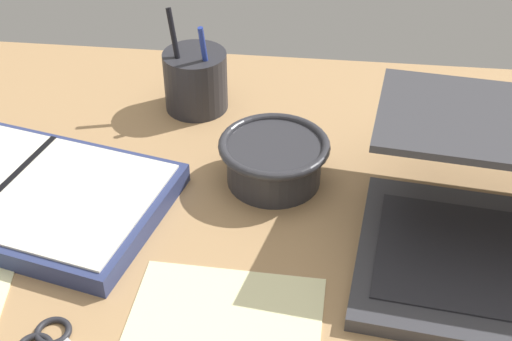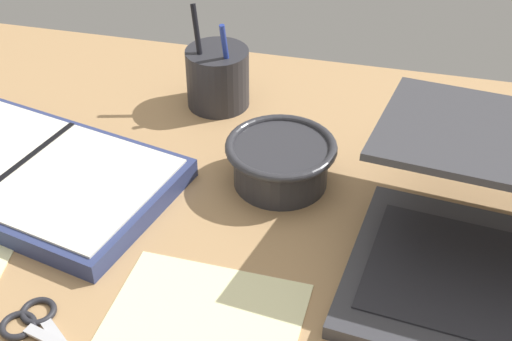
% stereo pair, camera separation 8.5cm
% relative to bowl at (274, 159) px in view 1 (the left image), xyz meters
% --- Properties ---
extents(desk_top, '(1.40, 1.00, 0.02)m').
position_rel_bowl_xyz_m(desk_top, '(-0.04, -0.16, -0.04)').
color(desk_top, tan).
rests_on(desk_top, ground).
extents(bowl, '(0.14, 0.14, 0.06)m').
position_rel_bowl_xyz_m(bowl, '(0.00, 0.00, 0.00)').
color(bowl, '#2D2D33').
rests_on(bowl, desk_top).
extents(pen_cup, '(0.09, 0.09, 0.16)m').
position_rel_bowl_xyz_m(pen_cup, '(-0.13, 0.17, 0.01)').
color(pen_cup, '#28282D').
rests_on(pen_cup, desk_top).
extents(planner, '(0.44, 0.31, 0.03)m').
position_rel_bowl_xyz_m(planner, '(-0.33, -0.08, -0.02)').
color(planner, navy).
rests_on(planner, desk_top).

